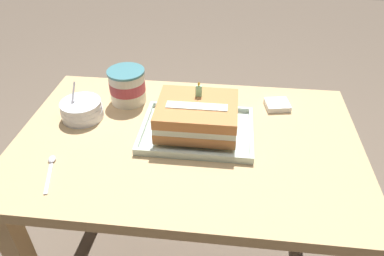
{
  "coord_description": "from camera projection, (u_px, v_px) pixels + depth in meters",
  "views": [
    {
      "loc": [
        0.12,
        -0.88,
        1.43
      ],
      "look_at": [
        0.01,
        0.02,
        0.75
      ],
      "focal_mm": 33.91,
      "sensor_mm": 36.0,
      "label": 1
    }
  ],
  "objects": [
    {
      "name": "dining_table",
      "position": [
        187.0,
        166.0,
        1.2
      ],
      "size": [
        1.07,
        0.7,
        0.72
      ],
      "color": "tan",
      "rests_on": "ground_plane"
    },
    {
      "name": "foil_tray",
      "position": [
        197.0,
        131.0,
        1.15
      ],
      "size": [
        0.35,
        0.27,
        0.02
      ],
      "color": "silver",
      "rests_on": "dining_table"
    },
    {
      "name": "birthday_cake",
      "position": [
        197.0,
        115.0,
        1.12
      ],
      "size": [
        0.24,
        0.21,
        0.14
      ],
      "color": "#C57D47",
      "rests_on": "foil_tray"
    },
    {
      "name": "bowl_stack",
      "position": [
        82.0,
        110.0,
        1.21
      ],
      "size": [
        0.14,
        0.14,
        0.12
      ],
      "color": "white",
      "rests_on": "dining_table"
    },
    {
      "name": "ice_cream_tub",
      "position": [
        127.0,
        86.0,
        1.28
      ],
      "size": [
        0.13,
        0.13,
        0.12
      ],
      "color": "silver",
      "rests_on": "dining_table"
    },
    {
      "name": "serving_spoon_near_tray",
      "position": [
        51.0,
        165.0,
        1.03
      ],
      "size": [
        0.06,
        0.15,
        0.01
      ],
      "color": "silver",
      "rests_on": "dining_table"
    },
    {
      "name": "napkin_pile",
      "position": [
        277.0,
        105.0,
        1.27
      ],
      "size": [
        0.09,
        0.09,
        0.02
      ],
      "color": "white",
      "rests_on": "dining_table"
    }
  ]
}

